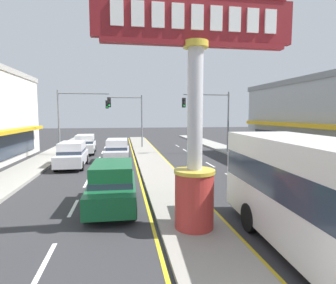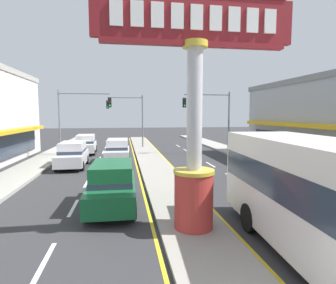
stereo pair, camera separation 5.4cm
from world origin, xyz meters
name	(u,v)px [view 1 (the left image)]	position (x,y,z in m)	size (l,w,h in m)	color
median_strip	(154,165)	(0.00, 18.00, 0.07)	(2.33, 52.00, 0.14)	gray
sidewalk_left	(17,175)	(-9.05, 16.00, 0.09)	(2.56, 60.00, 0.18)	#9E9B93
sidewalk_right	(277,166)	(9.05, 16.00, 0.09)	(2.56, 60.00, 0.18)	#9E9B93
lane_markings	(156,170)	(0.00, 16.65, 0.00)	(9.07, 52.00, 0.01)	silver
district_sign	(195,117)	(0.00, 6.09, 3.89)	(6.52, 1.37, 7.68)	#B7332D
traffic_light_left_side	(78,111)	(-6.40, 24.10, 4.25)	(4.86, 0.46, 6.20)	slate
traffic_light_right_side	(212,112)	(6.40, 23.65, 4.25)	(4.86, 0.46, 6.20)	slate
traffic_light_median_far	(129,112)	(-1.58, 29.69, 4.19)	(4.20, 0.46, 6.20)	slate
suv_near_left_lane	(117,150)	(-2.82, 20.51, 0.98)	(2.05, 4.64, 1.90)	silver
suv_mid_left_lane	(85,144)	(-6.12, 26.03, 0.98)	(2.12, 4.68, 1.90)	white
suv_far_left_oncoming	(112,185)	(-2.82, 9.03, 0.98)	(2.04, 4.64, 1.90)	#14562D
suv_kerb_right	(72,154)	(-6.12, 18.64, 0.98)	(2.03, 4.63, 1.90)	silver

